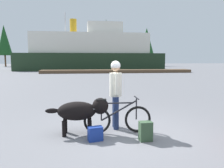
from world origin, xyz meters
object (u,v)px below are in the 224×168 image
at_px(person_cyclist, 116,88).
at_px(sailboat_moored, 66,67).
at_px(dog, 81,111).
at_px(ferry_boat, 91,53).
at_px(bicycle, 117,119).
at_px(handbag_pannier, 95,134).
at_px(backpack, 146,131).

distance_m(person_cyclist, sailboat_moored, 30.53).
distance_m(person_cyclist, dog, 1.07).
bearing_deg(ferry_boat, bicycle, -90.60).
distance_m(bicycle, dog, 0.89).
height_order(person_cyclist, dog, person_cyclist).
height_order(handbag_pannier, sailboat_moored, sailboat_moored).
bearing_deg(dog, handbag_pannier, -58.26).
relative_size(dog, handbag_pannier, 4.71).
xyz_separation_m(dog, handbag_pannier, (0.31, -0.50, -0.41)).
height_order(bicycle, person_cyclist, person_cyclist).
xyz_separation_m(bicycle, ferry_boat, (0.34, 31.96, 2.52)).
xyz_separation_m(bicycle, dog, (-0.86, 0.06, 0.21)).
xyz_separation_m(dog, sailboat_moored, (-2.88, 30.63, -0.08)).
bearing_deg(bicycle, sailboat_moored, 96.96).
bearing_deg(backpack, ferry_boat, 90.38).
xyz_separation_m(person_cyclist, sailboat_moored, (-3.76, 30.29, -0.58)).
relative_size(backpack, ferry_boat, 0.02).
distance_m(dog, handbag_pannier, 0.72).
bearing_deg(backpack, handbag_pannier, 173.00).
height_order(bicycle, backpack, bicycle).
distance_m(handbag_pannier, ferry_boat, 32.53).
height_order(backpack, handbag_pannier, backpack).
relative_size(person_cyclist, backpack, 4.06).
xyz_separation_m(person_cyclist, backpack, (0.54, -0.98, -0.86)).
xyz_separation_m(handbag_pannier, sailboat_moored, (-3.19, 31.13, 0.33)).
distance_m(bicycle, handbag_pannier, 0.74).
relative_size(bicycle, backpack, 3.82).
bearing_deg(person_cyclist, sailboat_moored, 97.08).
height_order(person_cyclist, sailboat_moored, sailboat_moored).
distance_m(bicycle, person_cyclist, 0.81).
xyz_separation_m(person_cyclist, dog, (-0.88, -0.34, -0.50)).
bearing_deg(person_cyclist, dog, -158.70).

